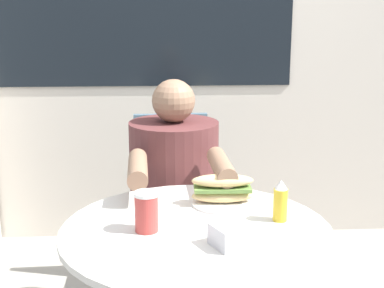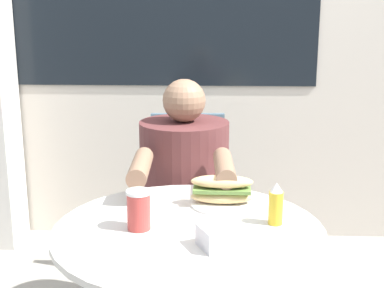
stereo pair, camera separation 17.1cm
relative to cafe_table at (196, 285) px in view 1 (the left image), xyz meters
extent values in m
cube|color=beige|center=(0.00, 1.66, 0.86)|extent=(8.00, 0.08, 2.80)
cylinder|color=beige|center=(0.00, 0.00, 0.18)|extent=(0.80, 0.80, 0.02)
cube|color=slate|center=(-0.05, 0.85, -0.10)|extent=(0.39, 0.39, 0.02)
cube|color=slate|center=(-0.06, 1.03, 0.12)|extent=(0.35, 0.05, 0.42)
cylinder|color=slate|center=(0.12, 0.69, -0.32)|extent=(0.03, 0.03, 0.43)
cylinder|color=slate|center=(-0.21, 0.68, -0.32)|extent=(0.03, 0.03, 0.43)
cylinder|color=slate|center=(0.11, 1.02, -0.32)|extent=(0.03, 0.03, 0.43)
cylinder|color=slate|center=(-0.22, 1.01, -0.32)|extent=(0.03, 0.03, 0.43)
cube|color=brown|center=(-0.05, 0.57, -0.31)|extent=(0.36, 0.47, 0.45)
cylinder|color=brown|center=(-0.05, 0.63, 0.14)|extent=(0.36, 0.36, 0.46)
sphere|color=#8E6B51|center=(-0.05, 0.63, 0.46)|extent=(0.17, 0.17, 0.17)
cylinder|color=#8E6B51|center=(0.11, 0.31, 0.28)|extent=(0.08, 0.29, 0.07)
cylinder|color=#8E6B51|center=(-0.18, 0.30, 0.28)|extent=(0.08, 0.29, 0.07)
cylinder|color=white|center=(0.10, 0.19, 0.19)|extent=(0.20, 0.20, 0.01)
ellipsoid|color=#DBB77A|center=(0.10, 0.19, 0.22)|extent=(0.21, 0.08, 0.04)
cube|color=olive|center=(0.10, 0.19, 0.24)|extent=(0.19, 0.08, 0.01)
ellipsoid|color=#DBB77A|center=(0.10, 0.19, 0.27)|extent=(0.21, 0.08, 0.04)
cylinder|color=#B73D38|center=(-0.15, -0.01, 0.24)|extent=(0.07, 0.07, 0.11)
cylinder|color=white|center=(-0.15, -0.01, 0.30)|extent=(0.07, 0.07, 0.01)
cube|color=silver|center=(0.08, -0.13, 0.22)|extent=(0.12, 0.12, 0.06)
cylinder|color=gold|center=(0.26, 0.04, 0.24)|extent=(0.04, 0.04, 0.10)
cone|color=white|center=(0.26, 0.04, 0.30)|extent=(0.04, 0.04, 0.03)
camera|label=1|loc=(-0.10, -1.46, 0.81)|focal=50.00mm
camera|label=2|loc=(0.08, -1.47, 0.81)|focal=50.00mm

